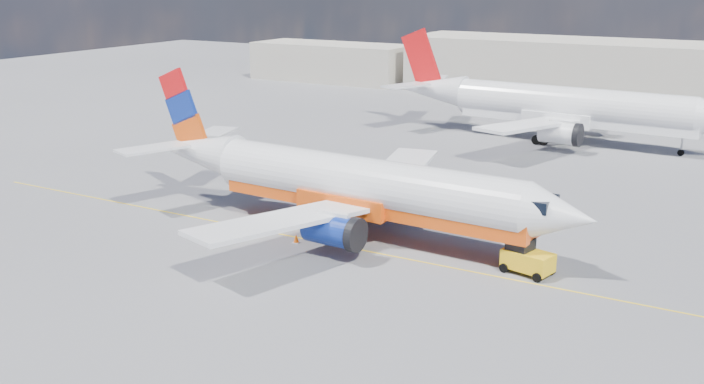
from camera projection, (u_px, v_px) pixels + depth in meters
The scene contains 8 objects.
ground at pixel (350, 267), 47.73m from camera, with size 240.00×240.00×0.00m, color slate.
taxi_line at pixel (373, 252), 50.24m from camera, with size 70.00×0.15×0.01m, color yellow.
terminal_main at pixel (656, 73), 106.84m from camera, with size 70.00×14.00×8.00m, color beige.
terminal_annex at pixel (332, 62), 128.57m from camera, with size 26.00×10.00×6.00m, color beige.
main_jet at pixel (352, 185), 52.97m from camera, with size 34.43×27.21×10.43m.
second_jet at pixel (561, 107), 81.89m from camera, with size 36.98×29.21×11.20m.
gse_tug at pixel (526, 258), 46.53m from camera, with size 3.20×2.39×2.08m.
traffic_cone at pixel (296, 239), 51.93m from camera, with size 0.43×0.43×0.61m.
Camera 1 is at (22.36, -38.69, 17.39)m, focal length 40.00 mm.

